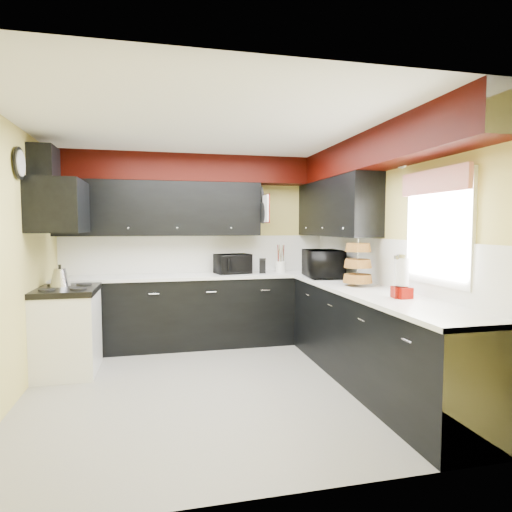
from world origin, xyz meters
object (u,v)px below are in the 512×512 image
at_px(microwave, 324,264).
at_px(utensil_crock, 281,267).
at_px(toaster_oven, 233,264).
at_px(knife_block, 262,266).
at_px(kettle, 60,277).

height_order(microwave, utensil_crock, microwave).
relative_size(toaster_oven, microwave, 0.73).
bearing_deg(microwave, toaster_oven, 62.57).
bearing_deg(knife_block, utensil_crock, 26.18).
bearing_deg(kettle, knife_block, 13.50).
bearing_deg(kettle, toaster_oven, 17.73).
relative_size(microwave, utensil_crock, 4.10).
distance_m(toaster_oven, kettle, 2.12).
xyz_separation_m(toaster_oven, kettle, (-2.02, -0.65, -0.05)).
bearing_deg(knife_block, microwave, -30.19).
bearing_deg(knife_block, kettle, -152.41).
height_order(utensil_crock, kettle, kettle).
relative_size(toaster_oven, knife_block, 2.38).
height_order(knife_block, kettle, knife_block).
height_order(toaster_oven, kettle, toaster_oven).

